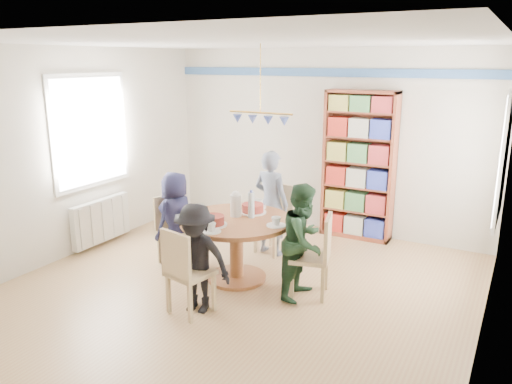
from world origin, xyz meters
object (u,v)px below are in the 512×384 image
Objects in this scene: chair_left at (172,226)px; person_near at (196,259)px; chair_far at (276,215)px; chair_near at (185,269)px; radiator at (101,221)px; person_left at (176,219)px; person_right at (304,241)px; chair_right at (317,252)px; bookshelf at (359,167)px; dining_table at (236,235)px; person_far at (271,203)px.

chair_left is 0.76× the size of person_near.
chair_far is 1.00× the size of chair_near.
radiator is 1.37m from person_left.
chair_left is 0.68× the size of person_right.
person_near is (-0.95, -0.91, 0.07)m from chair_right.
chair_near is 0.80× the size of person_near.
radiator is 1.09× the size of chair_near.
person_left reaches higher than person_near.
radiator is 0.78× the size of person_right.
chair_near is 3.25m from bookshelf.
chair_far is 0.72× the size of person_right.
dining_table is 0.95m from person_far.
person_right reaches higher than chair_right.
radiator is at bearing 179.66° from chair_right.
chair_near is 0.43× the size of bookshelf.
chair_right reaches higher than chair_left.
person_near is at bearing -41.81° from chair_left.
chair_right is at bearing 46.14° from chair_near.
radiator is 0.71× the size of person_far.
chair_right is 0.43× the size of bookshelf.
person_far reaches higher than chair_far.
person_right is (-0.13, -0.08, 0.13)m from chair_right.
person_right is (0.86, -0.02, 0.08)m from dining_table.
chair_right is 0.20m from person_right.
bookshelf is (0.73, 2.97, 0.47)m from person_near.
dining_table is 0.93× the size of person_far.
chair_right is at bearing 34.71° from person_near.
person_left reaches higher than chair_far.
person_far is (-0.03, -0.11, 0.19)m from chair_far.
chair_right reaches higher than chair_far.
radiator is 1.15× the size of chair_left.
chair_right is at bearing 97.14° from person_left.
radiator is 0.47× the size of bookshelf.
person_right is at bearing -1.81° from radiator.
person_left reaches higher than dining_table.
chair_left is 0.73× the size of person_left.
person_right reaches higher than person_left.
person_far is at bearing 82.92° from person_near.
dining_table reaches higher than radiator.
person_right reaches higher than person_near.
person_near is (0.04, -0.86, 0.02)m from dining_table.
chair_near is at bearing 139.14° from person_right.
chair_far is 0.80× the size of person_near.
chair_near is at bearing -90.40° from chair_far.
dining_table is 0.99m from chair_near.
person_near is 0.54× the size of bookshelf.
person_far reaches higher than person_right.
person_left reaches higher than chair_right.
radiator is 1.09× the size of chair_far.
chair_left is at bearing -101.16° from person_left.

